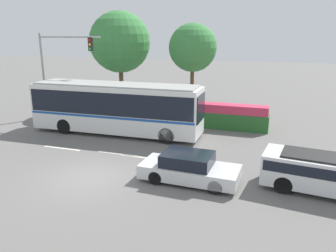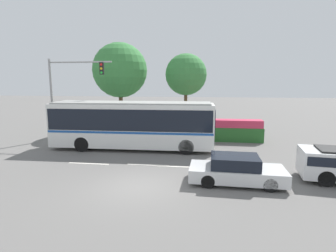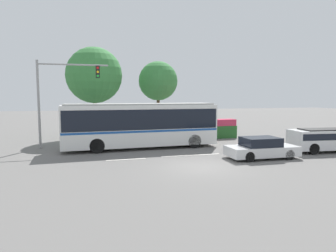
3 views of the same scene
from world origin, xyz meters
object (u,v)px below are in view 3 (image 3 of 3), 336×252
object	(u,v)px
street_tree_centre	(158,81)
city_bus	(141,123)
sedan_foreground	(261,148)
suv_left_lane	(325,138)
street_tree_left	(94,75)
traffic_light_pole	(57,90)

from	to	relation	value
street_tree_centre	city_bus	bearing A→B (deg)	-113.50
city_bus	sedan_foreground	bearing A→B (deg)	-42.77
sedan_foreground	suv_left_lane	world-z (taller)	suv_left_lane
suv_left_lane	street_tree_centre	size ratio (longest dim) A/B	0.69
city_bus	suv_left_lane	size ratio (longest dim) A/B	2.26
sedan_foreground	street_tree_left	world-z (taller)	street_tree_left
suv_left_lane	sedan_foreground	bearing A→B (deg)	-165.15
sedan_foreground	suv_left_lane	distance (m)	5.54
city_bus	street_tree_left	distance (m)	8.26
traffic_light_pole	street_tree_left	world-z (taller)	street_tree_left
street_tree_left	street_tree_centre	xyz separation A→B (m)	(6.09, 0.55, -0.40)
suv_left_lane	street_tree_left	xyz separation A→B (m)	(-14.83, 11.63, 4.74)
traffic_light_pole	street_tree_left	size ratio (longest dim) A/B	0.78
sedan_foreground	street_tree_centre	world-z (taller)	street_tree_centre
street_tree_centre	traffic_light_pole	bearing A→B (deg)	-149.82
sedan_foreground	street_tree_left	xyz separation A→B (m)	(-9.35, 12.37, 5.06)
suv_left_lane	traffic_light_pole	size ratio (longest dim) A/B	0.78
traffic_light_pole	street_tree_left	bearing A→B (deg)	58.35
traffic_light_pole	sedan_foreground	bearing A→B (deg)	-32.22
sedan_foreground	traffic_light_pole	world-z (taller)	traffic_light_pole
street_tree_left	traffic_light_pole	bearing A→B (deg)	-121.65
city_bus	traffic_light_pole	xyz separation A→B (m)	(-5.81, 2.05, 2.39)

